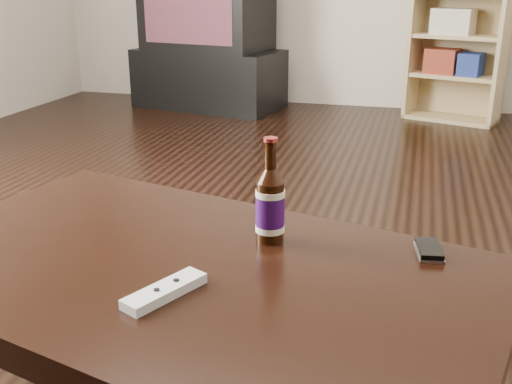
% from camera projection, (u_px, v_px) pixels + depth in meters
% --- Properties ---
extents(floor, '(5.00, 6.00, 0.01)m').
position_uv_depth(floor, '(271.00, 275.00, 2.06)').
color(floor, black).
rests_on(floor, ground).
extents(tv_stand, '(1.20, 0.77, 0.44)m').
position_uv_depth(tv_stand, '(209.00, 79.00, 4.68)').
color(tv_stand, black).
rests_on(tv_stand, floor).
extents(tv, '(0.99, 0.73, 0.67)m').
position_uv_depth(tv, '(207.00, 4.00, 4.49)').
color(tv, black).
rests_on(tv, tv_stand).
extents(bookshelf, '(0.69, 0.48, 1.17)m').
position_uv_depth(bookshelf, '(459.00, 33.00, 4.13)').
color(bookshelf, tan).
rests_on(bookshelf, floor).
extents(coffee_table, '(1.32, 0.96, 0.44)m').
position_uv_depth(coffee_table, '(183.00, 290.00, 1.17)').
color(coffee_table, black).
rests_on(coffee_table, floor).
extents(beer_bottle, '(0.06, 0.06, 0.22)m').
position_uv_depth(beer_bottle, '(270.00, 205.00, 1.22)').
color(beer_bottle, black).
rests_on(beer_bottle, coffee_table).
extents(phone, '(0.06, 0.10, 0.02)m').
position_uv_depth(phone, '(429.00, 250.00, 1.19)').
color(phone, '#A9A9AB').
rests_on(phone, coffee_table).
extents(remote, '(0.11, 0.17, 0.02)m').
position_uv_depth(remote, '(165.00, 291.00, 1.03)').
color(remote, '#B9B9BB').
rests_on(remote, coffee_table).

